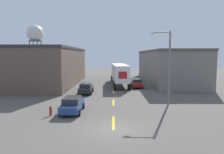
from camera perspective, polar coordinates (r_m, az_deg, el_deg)
The scene contains 11 objects.
ground_plane at distance 17.12m, azimuth 0.38°, elevation -13.47°, with size 160.00×160.00×0.00m, color #56514C.
road_centerline at distance 26.20m, azimuth 0.38°, elevation -6.68°, with size 0.20×19.14×0.01m.
warehouse_left at distance 43.92m, azimuth -15.82°, elevation 2.78°, with size 10.38×24.82×7.08m.
warehouse_right at distance 48.76m, azimuth 14.03°, elevation 2.85°, with size 8.85×28.18×6.66m.
semi_truck at distance 41.42m, azimuth 1.90°, elevation 1.21°, with size 3.34×15.38×3.92m.
parked_car_left_near at distance 22.09m, azimuth -10.33°, elevation -7.04°, with size 1.98×4.64×1.52m.
parked_car_right_far at distance 38.56m, azimuth 6.45°, elevation -1.54°, with size 1.98×4.64×1.52m.
parked_car_left_far at distance 32.50m, azimuth -6.82°, elevation -2.90°, with size 1.98×4.64×1.52m.
water_tower at distance 76.04m, azimuth -19.48°, elevation 10.59°, with size 5.36×5.36×15.43m.
street_lamp at distance 25.57m, azimuth 14.24°, elevation 3.67°, with size 2.32×0.32×8.33m.
fire_hydrant at distance 21.37m, azimuth -15.77°, elevation -8.51°, with size 0.22×0.22×0.91m.
Camera 1 is at (0.00, -16.17, 5.62)m, focal length 35.00 mm.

